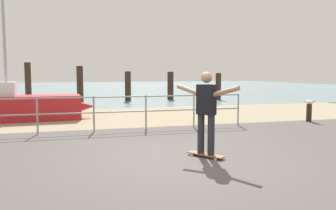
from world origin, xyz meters
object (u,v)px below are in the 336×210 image
Objects in this scene: skateboard at (206,155)px; seagull at (310,102)px; bollard_short at (309,113)px; sailboat at (21,106)px; skateboarder at (206,108)px.

skateboard is 1.58× the size of seagull.
skateboard is 1.23× the size of bollard_short.
bollard_short is at bearing -17.32° from sailboat.
bollard_short is (5.38, 3.71, -0.70)m from skateboarder.
sailboat is 10.22m from seagull.
bollard_short reaches higher than skateboard.
bollard_short is (9.75, -3.04, -0.21)m from sailboat.
sailboat is 8.05m from skateboard.
bollard_short is at bearing 34.56° from skateboard.
skateboard is at bearing -145.57° from seagull.
seagull is (0.00, -0.02, 0.39)m from bollard_short.
skateboard is at bearing 1.19° from skateboarder.
skateboard is (4.37, -6.75, -0.45)m from sailboat.
skateboarder reaches higher than skateboard.
bollard_short is 1.29× the size of seagull.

